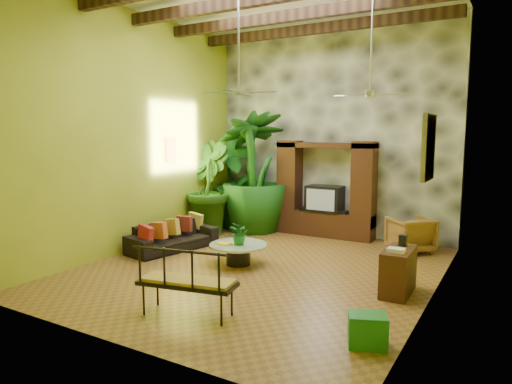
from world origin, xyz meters
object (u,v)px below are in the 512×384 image
Objects in this scene: tall_plant_b at (206,187)px; tall_plant_c at (254,172)px; entertainment_center at (325,197)px; green_bin at (367,330)px; ceiling_fan_back at (370,82)px; sofa at (173,236)px; ceiling_fan_front at (239,79)px; coffee_table at (238,251)px; side_console at (398,271)px; iron_bench at (184,278)px; wicker_armchair at (410,234)px; tall_plant_a at (230,182)px.

tall_plant_c is (0.88, 0.82, 0.35)m from tall_plant_b.
entertainment_center is 5.86m from green_bin.
ceiling_fan_back reaches higher than sofa.
ceiling_fan_front is 2.41m from ceiling_fan_back.
entertainment_center is 2.92m from tall_plant_b.
coffee_table is (-0.49, -3.13, -0.71)m from entertainment_center.
coffee_table is at bearing -41.71° from tall_plant_b.
entertainment_center is 1.89m from tall_plant_c.
sofa is at bearing -78.39° from tall_plant_b.
ceiling_fan_back is at bearing -63.94° from sofa.
tall_plant_b reaches higher than side_console.
side_console is (2.29, 2.40, -0.19)m from iron_bench.
tall_plant_c is 2.74× the size of coffee_table.
tall_plant_c is at bearing 42.78° from tall_plant_b.
entertainment_center is 2.96× the size of wicker_armchair.
ceiling_fan_front is at bearing -54.83° from coffee_table.
iron_bench is (2.70, -5.21, -0.69)m from tall_plant_a.
side_console is 1.99m from green_bin.
coffee_table is 0.77× the size of iron_bench.
sofa is 0.80× the size of tall_plant_a.
ceiling_fan_front reaches higher than tall_plant_c.
tall_plant_c reaches higher than wicker_armchair.
entertainment_center is 2.71× the size of side_console.
tall_plant_b reaches higher than green_bin.
coffee_table reaches higher than green_bin.
tall_plant_b is (-0.17, -0.81, -0.07)m from tall_plant_a.
tall_plant_a is 5.91m from iron_bench.
tall_plant_c is at bearing 114.96° from coffee_table.
wicker_armchair is at bearing -12.87° from entertainment_center.
wicker_armchair is at bearing 45.24° from coffee_table.
wicker_armchair is 2.74m from side_console.
tall_plant_c reaches higher than sofa.
tall_plant_b is at bearing 111.54° from iron_bench.
green_bin is (4.39, -4.80, -1.31)m from tall_plant_c.
sofa is at bearing -101.94° from tall_plant_c.
coffee_table is (-2.09, -1.19, -3.15)m from ceiling_fan_back.
entertainment_center is at bearing -26.25° from sofa.
tall_plant_c is at bearing 0.90° from tall_plant_a.
tall_plant_b is at bearing -137.22° from tall_plant_c.
side_console reaches higher than sofa.
ceiling_fan_back is 4.85m from iron_bench.
ceiling_fan_front reaches higher than coffee_table.
ceiling_fan_back is at bearing 41.63° from ceiling_fan_front.
tall_plant_b reaches higher than coffee_table.
side_console is (4.28, -2.82, -1.15)m from tall_plant_c.
wicker_armchair is (2.13, -0.49, -0.60)m from entertainment_center.
sofa is 2.85m from tall_plant_c.
wicker_armchair is 0.27× the size of tall_plant_c.
wicker_armchair reaches higher than green_bin.
tall_plant_b is (-4.25, 0.74, -2.24)m from ceiling_fan_back.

